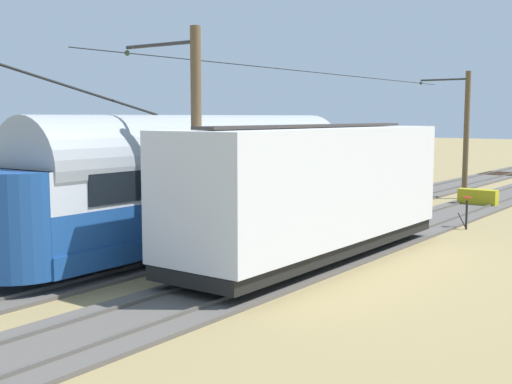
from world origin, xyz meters
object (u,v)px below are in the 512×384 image
object	(u,v)px
vintage_streetcar	(203,178)
switch_stand	(466,211)
boxcar_adjacent	(314,189)
catenary_pole_mid_near	(194,148)
catenary_pole_foreground	(465,132)
track_end_bumper	(478,198)

from	to	relation	value
vintage_streetcar	switch_stand	size ratio (longest dim) A/B	13.07
boxcar_adjacent	vintage_streetcar	bearing A→B (deg)	3.66
catenary_pole_mid_near	switch_stand	size ratio (longest dim) A/B	5.32
vintage_streetcar	catenary_pole_foreground	size ratio (longest dim) A/B	2.46
vintage_streetcar	catenary_pole_mid_near	distance (m)	4.20
switch_stand	track_end_bumper	distance (m)	7.08
vintage_streetcar	switch_stand	distance (m)	10.35
boxcar_adjacent	catenary_pole_mid_near	size ratio (longest dim) A/B	1.68
boxcar_adjacent	catenary_pole_foreground	world-z (taller)	catenary_pole_foreground
boxcar_adjacent	track_end_bumper	size ratio (longest dim) A/B	6.12
vintage_streetcar	switch_stand	world-z (taller)	vintage_streetcar
catenary_pole_mid_near	boxcar_adjacent	bearing A→B (deg)	-114.68
catenary_pole_foreground	catenary_pole_mid_near	xyz separation A→B (m)	(0.00, 20.96, 0.00)
track_end_bumper	boxcar_adjacent	bearing A→B (deg)	89.98
catenary_pole_foreground	track_end_bumper	size ratio (longest dim) A/B	3.65
vintage_streetcar	catenary_pole_foreground	distance (m)	17.98
switch_stand	track_end_bumper	xyz separation A→B (m)	(1.75, -6.85, -0.30)
catenary_pole_mid_near	switch_stand	distance (m)	12.39
switch_stand	boxcar_adjacent	bearing A→B (deg)	77.85
switch_stand	vintage_streetcar	bearing A→B (deg)	55.40
catenary_pole_mid_near	switch_stand	xyz separation A→B (m)	(-3.34, -11.61, -2.74)
vintage_streetcar	track_end_bumper	size ratio (longest dim) A/B	8.97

